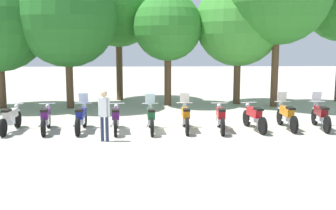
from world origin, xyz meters
The scene contains 16 objects.
ground_plane centered at (0.00, 0.00, 0.00)m, with size 80.00×80.00×0.00m, color #ADA899.
motorcycle_0 centered at (-5.83, 0.00, 0.50)m, with size 0.62×2.19×0.99m.
motorcycle_1 centered at (-4.54, 0.00, 0.50)m, with size 0.62×2.18×0.99m.
motorcycle_2 centered at (-3.24, 0.04, 0.52)m, with size 0.62×2.19×1.37m.
motorcycle_3 centered at (-1.95, -0.08, 0.50)m, with size 0.62×2.19×0.99m.
motorcycle_4 centered at (-0.65, -0.08, 0.52)m, with size 0.62×2.19×1.37m.
motorcycle_5 centered at (0.64, 0.05, 0.52)m, with size 0.62×2.19×1.37m.
motorcycle_6 centered at (1.94, -0.08, 0.50)m, with size 0.62×2.19×0.99m.
motorcycle_7 centered at (3.23, 0.05, 0.50)m, with size 0.62×2.18×0.99m.
motorcycle_8 centered at (4.53, 0.25, 0.52)m, with size 0.62×2.19×1.37m.
motorcycle_9 centered at (5.83, 0.23, 0.52)m, with size 0.62×2.19×1.37m.
person_0 centered at (-2.18, -1.59, 1.02)m, with size 0.41×0.27×1.73m.
tree_1 centered at (-4.77, 5.52, 4.46)m, with size 4.86×4.86×6.90m.
tree_2 centered at (-2.53, 8.35, 5.13)m, with size 4.31×4.31×7.30m.
tree_3 centered at (0.16, 6.32, 4.04)m, with size 3.51×3.51×5.82m.
tree_4 centered at (3.86, 6.68, 4.26)m, with size 4.51×4.51×6.52m.
Camera 1 is at (-0.46, -15.07, 3.31)m, focal length 44.01 mm.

